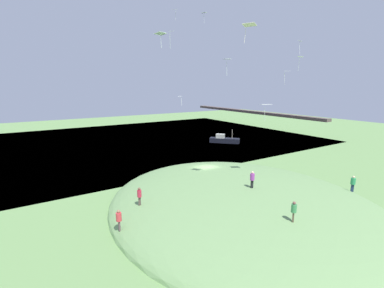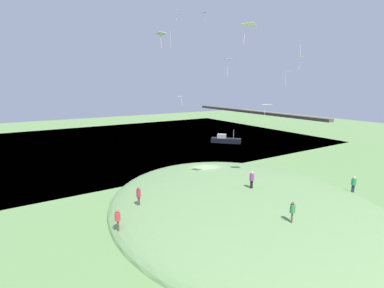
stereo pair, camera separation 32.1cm
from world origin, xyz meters
The scene contains 21 objects.
ground_plane centered at (0.00, 0.00, 0.00)m, with size 160.00×160.00×0.00m, color #6D9854.
lake_water centered at (-30.06, 0.00, -0.20)m, with size 53.19×80.00×0.40m, color #374B75.
grass_hill centered at (8.16, -1.40, 0.00)m, with size 29.89×25.60×4.35m, color #729B5D.
bridge_deck_far centered at (-30.06, 36.88, 4.57)m, with size 47.87×1.80×0.70m, color brown.
boat_on_lake centered at (-17.17, 16.99, 0.64)m, with size 5.68×5.47×2.91m.
person_with_child centered at (9.16, -1.10, 3.22)m, with size 0.51×0.51×1.69m.
person_near_shore centered at (7.35, -13.63, 1.73)m, with size 0.47×0.47×1.76m.
person_watching_kites centered at (15.31, -2.96, 2.90)m, with size 0.55×0.55×1.61m.
person_walking_path centered at (13.20, 9.66, 1.90)m, with size 0.67×0.67×1.76m.
person_on_hilltop centered at (5.33, -11.08, 2.42)m, with size 0.51×0.51×1.68m.
kite_0 centered at (-9.28, 1.00, 22.29)m, with size 0.85×0.86×1.37m.
kite_1 centered at (6.31, 8.54, 15.01)m, with size 1.01×1.06×1.61m.
kite_3 centered at (4.22, 11.10, 17.11)m, with size 0.66×0.73×1.76m.
kite_4 centered at (3.77, 9.64, 13.54)m, with size 0.95×0.92×1.71m.
kite_5 centered at (-1.71, -2.70, 10.53)m, with size 0.80×0.77×1.13m.
kite_6 centered at (-2.04, 4.72, 15.17)m, with size 0.88×1.08×2.17m.
kite_7 centered at (-5.35, -1.83, 18.36)m, with size 0.74×0.73×2.13m.
kite_8 centered at (8.94, -2.10, 16.83)m, with size 1.31×1.16×1.59m.
kite_9 centered at (-9.63, 6.22, 22.64)m, with size 1.01×0.88×1.59m.
kite_10 centered at (6.83, 2.71, 9.87)m, with size 1.18×1.39×1.80m.
kite_11 centered at (0.28, -6.13, 17.06)m, with size 1.19×1.40×1.56m.
Camera 1 is at (26.99, -19.41, 11.83)m, focal length 25.51 mm.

